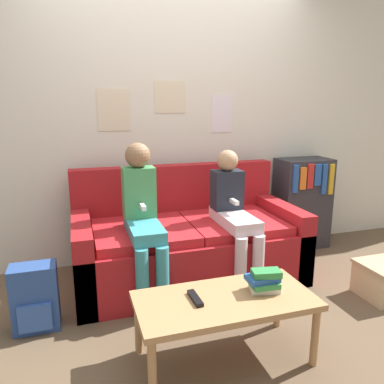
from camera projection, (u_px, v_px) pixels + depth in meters
name	position (u px, v px, depth m)	size (l,w,h in m)	color
ground_plane	(210.00, 310.00, 2.66)	(10.00, 10.00, 0.00)	brown
wall_back	(169.00, 119.00, 3.40)	(8.00, 0.06, 2.60)	silver
couch	(187.00, 243.00, 3.13)	(1.82, 0.90, 0.91)	maroon
coffee_table	(225.00, 305.00, 2.08)	(1.00, 0.48, 0.38)	#AD7F51
person_left	(143.00, 213.00, 2.73)	(0.24, 0.60, 1.15)	teal
person_right	(234.00, 211.00, 2.94)	(0.24, 0.60, 1.07)	silver
tv_remote	(195.00, 298.00, 2.04)	(0.04, 0.17, 0.02)	black
book_stack	(264.00, 281.00, 2.13)	(0.19, 0.15, 0.13)	silver
bookshelf	(302.00, 203.00, 3.78)	(0.52, 0.33, 0.90)	#2D2D33
backpack	(35.00, 298.00, 2.40)	(0.28, 0.20, 0.44)	#284789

